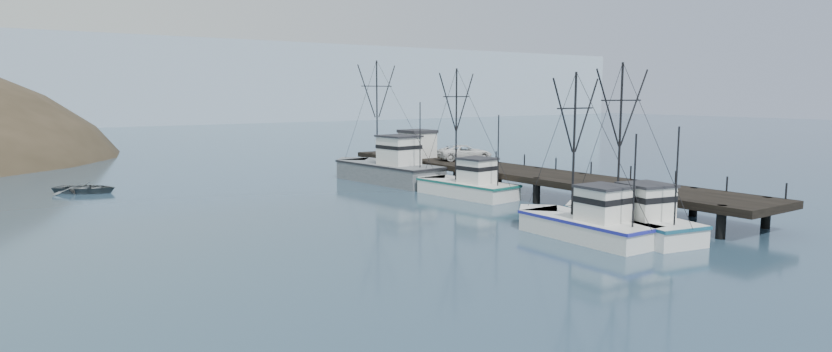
{
  "coord_description": "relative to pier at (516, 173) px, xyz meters",
  "views": [
    {
      "loc": [
        -24.84,
        -24.36,
        8.57
      ],
      "look_at": [
        2.18,
        14.16,
        2.5
      ],
      "focal_mm": 28.0,
      "sensor_mm": 36.0,
      "label": 1
    }
  ],
  "objects": [
    {
      "name": "ground",
      "position": [
        -14.0,
        -16.0,
        -1.69
      ],
      "size": [
        400.0,
        400.0,
        0.0
      ],
      "primitive_type": "plane",
      "color": "navy",
      "rests_on": "ground"
    },
    {
      "name": "pier",
      "position": [
        0.0,
        0.0,
        0.0
      ],
      "size": [
        6.0,
        44.0,
        2.0
      ],
      "color": "black",
      "rests_on": "ground"
    },
    {
      "name": "distant_ridge",
      "position": [
        -4.0,
        154.0,
        -1.69
      ],
      "size": [
        360.0,
        40.0,
        26.0
      ],
      "primitive_type": "cube",
      "color": "#9EB2C6",
      "rests_on": "ground"
    },
    {
      "name": "trawler_near",
      "position": [
        -6.02,
        -16.02,
        -0.87
      ],
      "size": [
        5.08,
        10.56,
        10.74
      ],
      "color": "white",
      "rests_on": "ground"
    },
    {
      "name": "trawler_mid",
      "position": [
        -9.0,
        -15.12,
        -0.87
      ],
      "size": [
        3.61,
        10.02,
        10.13
      ],
      "color": "white",
      "rests_on": "ground"
    },
    {
      "name": "trawler_far",
      "position": [
        -4.78,
        1.2,
        -0.87
      ],
      "size": [
        4.38,
        10.63,
        10.91
      ],
      "color": "white",
      "rests_on": "ground"
    },
    {
      "name": "work_vessel",
      "position": [
        -5.63,
        12.01,
        -0.46
      ],
      "size": [
        5.37,
        14.11,
        11.97
      ],
      "color": "slate",
      "rests_on": "ground"
    },
    {
      "name": "pier_shed",
      "position": [
        -0.84,
        13.56,
        1.73
      ],
      "size": [
        3.0,
        3.2,
        2.8
      ],
      "color": "silver",
      "rests_on": "pier"
    },
    {
      "name": "pickup_truck",
      "position": [
        1.3,
        8.48,
        1.05
      ],
      "size": [
        5.84,
        4.13,
        1.48
      ],
      "primitive_type": "imported",
      "rotation": [
        0.0,
        0.0,
        1.22
      ],
      "color": "white",
      "rests_on": "pier"
    },
    {
      "name": "motorboat",
      "position": [
        -30.47,
        21.18,
        -1.69
      ],
      "size": [
        6.45,
        6.22,
        1.09
      ],
      "primitive_type": "imported",
      "rotation": [
        0.0,
        0.0,
        0.89
      ],
      "color": "#51585B",
      "rests_on": "ground"
    }
  ]
}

